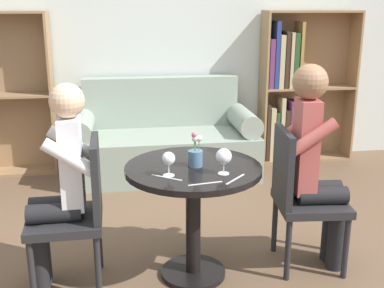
{
  "coord_description": "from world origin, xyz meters",
  "views": [
    {
      "loc": [
        -0.4,
        -2.63,
        1.63
      ],
      "look_at": [
        0.0,
        0.05,
        0.84
      ],
      "focal_mm": 45.0,
      "sensor_mm": 36.0,
      "label": 1
    }
  ],
  "objects_px": {
    "chair_right": "(300,193)",
    "wine_glass_right": "(224,157)",
    "couch": "(164,143)",
    "person_left": "(59,185)",
    "chair_left": "(77,208)",
    "wine_glass_left": "(169,159)",
    "flower_vase": "(195,154)",
    "bookshelf_right": "(293,92)",
    "person_right": "(316,162)"
  },
  "relations": [
    {
      "from": "chair_right",
      "to": "wine_glass_right",
      "type": "height_order",
      "value": "chair_right"
    },
    {
      "from": "couch",
      "to": "person_left",
      "type": "distance_m",
      "value": 2.08
    },
    {
      "from": "chair_left",
      "to": "chair_right",
      "type": "relative_size",
      "value": 1.0
    },
    {
      "from": "wine_glass_left",
      "to": "flower_vase",
      "type": "height_order",
      "value": "flower_vase"
    },
    {
      "from": "couch",
      "to": "chair_left",
      "type": "relative_size",
      "value": 1.97
    },
    {
      "from": "bookshelf_right",
      "to": "person_left",
      "type": "xyz_separation_m",
      "value": [
        -2.16,
        -2.17,
        -0.09
      ]
    },
    {
      "from": "person_left",
      "to": "person_right",
      "type": "bearing_deg",
      "value": 89.8
    },
    {
      "from": "person_right",
      "to": "wine_glass_right",
      "type": "distance_m",
      "value": 0.65
    },
    {
      "from": "chair_right",
      "to": "wine_glass_right",
      "type": "bearing_deg",
      "value": 114.25
    },
    {
      "from": "wine_glass_right",
      "to": "chair_left",
      "type": "bearing_deg",
      "value": 169.58
    },
    {
      "from": "wine_glass_right",
      "to": "chair_right",
      "type": "bearing_deg",
      "value": 19.05
    },
    {
      "from": "wine_glass_left",
      "to": "wine_glass_right",
      "type": "height_order",
      "value": "wine_glass_right"
    },
    {
      "from": "wine_glass_left",
      "to": "wine_glass_right",
      "type": "bearing_deg",
      "value": -2.81
    },
    {
      "from": "chair_left",
      "to": "wine_glass_left",
      "type": "distance_m",
      "value": 0.62
    },
    {
      "from": "chair_left",
      "to": "person_right",
      "type": "bearing_deg",
      "value": 89.75
    },
    {
      "from": "wine_glass_left",
      "to": "chair_right",
      "type": "bearing_deg",
      "value": 11.39
    },
    {
      "from": "wine_glass_left",
      "to": "couch",
      "type": "bearing_deg",
      "value": 85.56
    },
    {
      "from": "person_left",
      "to": "wine_glass_left",
      "type": "distance_m",
      "value": 0.65
    },
    {
      "from": "person_right",
      "to": "person_left",
      "type": "bearing_deg",
      "value": 96.0
    },
    {
      "from": "flower_vase",
      "to": "chair_left",
      "type": "bearing_deg",
      "value": -179.42
    },
    {
      "from": "couch",
      "to": "person_right",
      "type": "relative_size",
      "value": 1.37
    },
    {
      "from": "person_right",
      "to": "flower_vase",
      "type": "height_order",
      "value": "person_right"
    },
    {
      "from": "chair_left",
      "to": "chair_right",
      "type": "distance_m",
      "value": 1.36
    },
    {
      "from": "wine_glass_left",
      "to": "flower_vase",
      "type": "distance_m",
      "value": 0.22
    },
    {
      "from": "chair_right",
      "to": "flower_vase",
      "type": "distance_m",
      "value": 0.73
    },
    {
      "from": "chair_right",
      "to": "person_right",
      "type": "relative_size",
      "value": 0.69
    },
    {
      "from": "bookshelf_right",
      "to": "wine_glass_right",
      "type": "relative_size",
      "value": 10.57
    },
    {
      "from": "chair_left",
      "to": "wine_glass_right",
      "type": "relative_size",
      "value": 6.1
    },
    {
      "from": "flower_vase",
      "to": "chair_right",
      "type": "bearing_deg",
      "value": 2.15
    },
    {
      "from": "couch",
      "to": "chair_right",
      "type": "xyz_separation_m",
      "value": [
        0.68,
        -1.87,
        0.18
      ]
    },
    {
      "from": "wine_glass_left",
      "to": "bookshelf_right",
      "type": "bearing_deg",
      "value": 56.1
    },
    {
      "from": "person_left",
      "to": "person_right",
      "type": "height_order",
      "value": "person_right"
    },
    {
      "from": "chair_right",
      "to": "person_left",
      "type": "relative_size",
      "value": 0.74
    },
    {
      "from": "wine_glass_right",
      "to": "person_left",
      "type": "bearing_deg",
      "value": 170.76
    },
    {
      "from": "chair_right",
      "to": "wine_glass_right",
      "type": "xyz_separation_m",
      "value": [
        -0.53,
        -0.18,
        0.32
      ]
    },
    {
      "from": "flower_vase",
      "to": "person_left",
      "type": "bearing_deg",
      "value": -179.3
    },
    {
      "from": "chair_right",
      "to": "wine_glass_left",
      "type": "xyz_separation_m",
      "value": [
        -0.84,
        -0.17,
        0.32
      ]
    },
    {
      "from": "chair_right",
      "to": "person_left",
      "type": "xyz_separation_m",
      "value": [
        -1.45,
        -0.03,
        0.15
      ]
    },
    {
      "from": "couch",
      "to": "person_left",
      "type": "relative_size",
      "value": 1.45
    },
    {
      "from": "bookshelf_right",
      "to": "person_left",
      "type": "distance_m",
      "value": 3.07
    },
    {
      "from": "wine_glass_left",
      "to": "flower_vase",
      "type": "bearing_deg",
      "value": 39.92
    },
    {
      "from": "person_left",
      "to": "wine_glass_right",
      "type": "xyz_separation_m",
      "value": [
        0.92,
        -0.15,
        0.17
      ]
    },
    {
      "from": "person_left",
      "to": "wine_glass_left",
      "type": "relative_size",
      "value": 8.9
    },
    {
      "from": "flower_vase",
      "to": "couch",
      "type": "bearing_deg",
      "value": 90.4
    },
    {
      "from": "chair_right",
      "to": "chair_left",
      "type": "bearing_deg",
      "value": 96.55
    },
    {
      "from": "couch",
      "to": "person_left",
      "type": "bearing_deg",
      "value": -111.95
    },
    {
      "from": "wine_glass_right",
      "to": "flower_vase",
      "type": "bearing_deg",
      "value": 130.05
    },
    {
      "from": "bookshelf_right",
      "to": "wine_glass_right",
      "type": "bearing_deg",
      "value": -118.21
    },
    {
      "from": "couch",
      "to": "bookshelf_right",
      "type": "height_order",
      "value": "bookshelf_right"
    },
    {
      "from": "bookshelf_right",
      "to": "wine_glass_left",
      "type": "distance_m",
      "value": 2.78
    }
  ]
}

